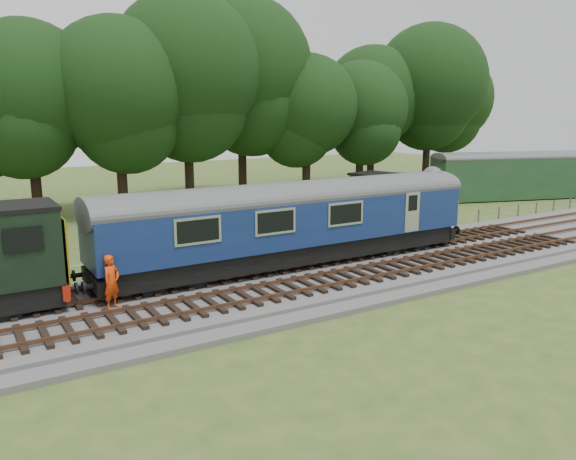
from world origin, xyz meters
TOP-DOWN VIEW (x-y plane):
  - ground at (0.00, 0.00)m, footprint 120.00×120.00m
  - ballast at (0.00, 0.00)m, footprint 70.00×7.00m
  - track_north at (0.00, 1.40)m, footprint 67.20×2.40m
  - track_south at (0.00, -1.60)m, footprint 67.20×2.40m
  - fence at (0.00, 4.50)m, footprint 64.00×0.12m
  - tree_line at (0.00, 22.00)m, footprint 70.00×8.00m
  - dmu_railcar at (1.93, 1.40)m, footprint 18.05×2.86m
  - worker at (-6.65, -0.20)m, footprint 0.85×0.80m
  - parked_coach at (29.88, 10.36)m, footprint 15.35×7.12m
  - shed at (17.48, 14.29)m, footprint 3.73×3.73m
  - caravan at (31.43, 11.66)m, footprint 5.20×3.91m

SIDE VIEW (x-z plane):
  - ground at x=0.00m, z-range 0.00..0.00m
  - fence at x=0.00m, z-range -0.50..0.50m
  - tree_line at x=0.00m, z-range -9.00..9.00m
  - ballast at x=0.00m, z-range 0.00..0.35m
  - track_north at x=0.00m, z-range 0.31..0.52m
  - track_south at x=0.00m, z-range 0.31..0.52m
  - caravan at x=31.43m, z-range 0.00..2.29m
  - shed at x=17.48m, z-range 0.02..2.54m
  - worker at x=-6.65m, z-range 0.35..2.30m
  - parked_coach at x=29.88m, z-range 0.24..4.14m
  - dmu_railcar at x=1.93m, z-range 0.67..4.54m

